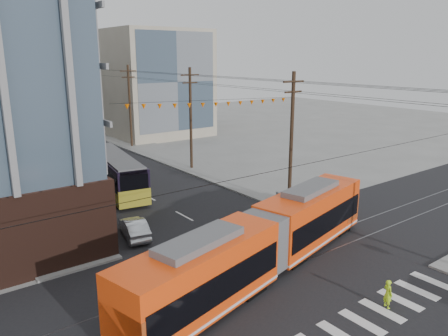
{
  "coord_description": "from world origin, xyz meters",
  "views": [
    {
      "loc": [
        -16.9,
        -13.46,
        12.2
      ],
      "look_at": [
        1.04,
        10.21,
        4.51
      ],
      "focal_mm": 35.0,
      "sensor_mm": 36.0,
      "label": 1
    }
  ],
  "objects": [
    {
      "name": "pedestrian",
      "position": [
        1.26,
        -2.95,
        0.75
      ],
      "size": [
        0.5,
        0.63,
        1.5
      ],
      "primitive_type": "imported",
      "rotation": [
        0.0,
        0.0,
        1.27
      ],
      "color": "#B6ED1E",
      "rests_on": "ground"
    },
    {
      "name": "parked_car_grey",
      "position": [
        -5.95,
        23.1,
        0.73
      ],
      "size": [
        4.31,
        5.78,
        1.46
      ],
      "primitive_type": "imported",
      "rotation": [
        0.0,
        0.0,
        2.73
      ],
      "color": "slate",
      "rests_on": "ground"
    },
    {
      "name": "bg_bldg_ne_near",
      "position": [
        16.0,
        48.0,
        8.0
      ],
      "size": [
        14.0,
        14.0,
        16.0
      ],
      "primitive_type": "cube",
      "color": "gray",
      "rests_on": "ground"
    },
    {
      "name": "parked_car_silver",
      "position": [
        -4.9,
        12.62,
        0.67
      ],
      "size": [
        2.27,
        4.29,
        1.35
      ],
      "primitive_type": "imported",
      "rotation": [
        0.0,
        0.0,
        2.92
      ],
      "color": "#B5BCC1",
      "rests_on": "ground"
    },
    {
      "name": "city_bus",
      "position": [
        -1.47,
        23.52,
        1.75
      ],
      "size": [
        4.65,
        12.65,
        3.51
      ],
      "primitive_type": null,
      "rotation": [
        0.0,
        0.0,
        -0.16
      ],
      "color": "black",
      "rests_on": "ground"
    },
    {
      "name": "parked_car_white",
      "position": [
        -5.68,
        20.49,
        0.75
      ],
      "size": [
        2.14,
        5.17,
        1.5
      ],
      "primitive_type": "imported",
      "rotation": [
        0.0,
        0.0,
        3.15
      ],
      "color": "silver",
      "rests_on": "ground"
    },
    {
      "name": "jersey_barrier",
      "position": [
        8.3,
        10.78,
        0.37
      ],
      "size": [
        1.79,
        3.78,
        0.74
      ],
      "primitive_type": "cube",
      "rotation": [
        0.0,
        0.0,
        -0.27
      ],
      "color": "gray",
      "rests_on": "ground"
    },
    {
      "name": "ground",
      "position": [
        0.0,
        0.0,
        0.0
      ],
      "size": [
        160.0,
        160.0,
        0.0
      ],
      "primitive_type": "plane",
      "color": "slate"
    },
    {
      "name": "streetcar",
      "position": [
        -1.3,
        3.4,
        1.93
      ],
      "size": [
        20.17,
        7.38,
        3.87
      ],
      "primitive_type": null,
      "rotation": [
        0.0,
        0.0,
        0.23
      ],
      "color": "#F6420D",
      "rests_on": "ground"
    },
    {
      "name": "bg_bldg_ne_far",
      "position": [
        18.0,
        68.0,
        7.0
      ],
      "size": [
        16.0,
        16.0,
        14.0
      ],
      "primitive_type": "cube",
      "color": "#8C99A5",
      "rests_on": "ground"
    },
    {
      "name": "utility_pole_far",
      "position": [
        8.5,
        56.0,
        5.5
      ],
      "size": [
        0.3,
        0.3,
        11.0
      ],
      "primitive_type": "cylinder",
      "color": "black",
      "rests_on": "ground"
    }
  ]
}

